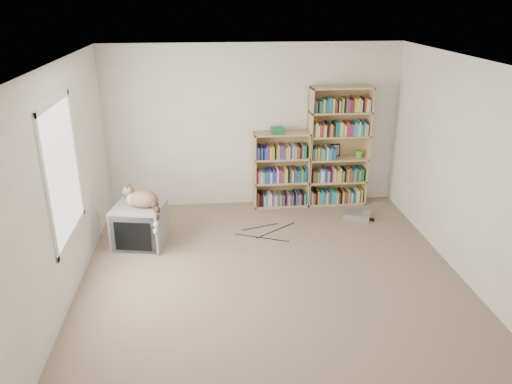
{
  "coord_description": "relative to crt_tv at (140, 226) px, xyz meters",
  "views": [
    {
      "loc": [
        -0.69,
        -4.95,
        3.14
      ],
      "look_at": [
        -0.11,
        1.0,
        0.77
      ],
      "focal_mm": 35.0,
      "sensor_mm": 36.0,
      "label": 1
    }
  ],
  "objects": [
    {
      "name": "bookcase_tall",
      "position": [
        2.95,
        1.19,
        0.61
      ],
      "size": [
        0.93,
        0.3,
        1.87
      ],
      "color": "tan",
      "rests_on": "floor"
    },
    {
      "name": "ceiling",
      "position": [
        1.64,
        -1.17,
        2.22
      ],
      "size": [
        4.5,
        5.0,
        0.02
      ],
      "primitive_type": "cube",
      "color": "white",
      "rests_on": "wall_back"
    },
    {
      "name": "wall_back",
      "position": [
        1.64,
        1.33,
        0.97
      ],
      "size": [
        4.5,
        0.02,
        2.5
      ],
      "primitive_type": "cube",
      "color": "white",
      "rests_on": "floor"
    },
    {
      "name": "wall_outlet",
      "position": [
        -0.6,
        0.34,
        0.04
      ],
      "size": [
        0.01,
        0.08,
        0.13
      ],
      "primitive_type": "cube",
      "color": "silver",
      "rests_on": "wall_left"
    },
    {
      "name": "wall_left",
      "position": [
        -0.61,
        -1.17,
        0.97
      ],
      "size": [
        0.02,
        5.0,
        2.5
      ],
      "primitive_type": "cube",
      "color": "white",
      "rests_on": "floor"
    },
    {
      "name": "bookcase_short",
      "position": [
        2.07,
        1.19,
        0.26
      ],
      "size": [
        0.86,
        0.3,
        1.19
      ],
      "color": "tan",
      "rests_on": "floor"
    },
    {
      "name": "floor_cables",
      "position": [
        2.04,
        0.25,
        -0.27
      ],
      "size": [
        1.2,
        0.7,
        0.01
      ],
      "primitive_type": null,
      "color": "black",
      "rests_on": "floor"
    },
    {
      "name": "green_mug",
      "position": [
        3.29,
        1.17,
        0.54
      ],
      "size": [
        0.1,
        0.1,
        0.11
      ],
      "primitive_type": "cylinder",
      "color": "#5CAB31",
      "rests_on": "bookcase_tall"
    },
    {
      "name": "book_stack",
      "position": [
        1.99,
        1.16,
        0.95
      ],
      "size": [
        0.19,
        0.25,
        0.08
      ],
      "primitive_type": "cube",
      "color": "#AC2D17",
      "rests_on": "bookcase_short"
    },
    {
      "name": "cat",
      "position": [
        0.1,
        -0.07,
        0.36
      ],
      "size": [
        0.56,
        0.59,
        0.49
      ],
      "rotation": [
        0.0,
        0.0,
        -0.34
      ],
      "color": "#372516",
      "rests_on": "crt_tv"
    },
    {
      "name": "wall_front",
      "position": [
        1.64,
        -3.67,
        0.97
      ],
      "size": [
        4.5,
        0.02,
        2.5
      ],
      "primitive_type": "cube",
      "color": "white",
      "rests_on": "floor"
    },
    {
      "name": "framed_print",
      "position": [
        2.93,
        1.27,
        0.58
      ],
      "size": [
        0.15,
        0.05,
        0.2
      ],
      "primitive_type": "cube",
      "rotation": [
        -0.17,
        0.0,
        0.0
      ],
      "color": "black",
      "rests_on": "bookcase_tall"
    },
    {
      "name": "dvd_player",
      "position": [
        3.14,
        0.55,
        -0.23
      ],
      "size": [
        0.46,
        0.41,
        0.09
      ],
      "primitive_type": "cube",
      "rotation": [
        0.0,
        0.0,
        -0.41
      ],
      "color": "#B4B4B9",
      "rests_on": "floor"
    },
    {
      "name": "crt_tv",
      "position": [
        0.0,
        0.0,
        0.0
      ],
      "size": [
        0.74,
        0.69,
        0.56
      ],
      "rotation": [
        0.0,
        0.0,
        -0.19
      ],
      "color": "gray",
      "rests_on": "floor"
    },
    {
      "name": "wall_right",
      "position": [
        3.89,
        -1.17,
        0.97
      ],
      "size": [
        0.02,
        5.0,
        2.5
      ],
      "primitive_type": "cube",
      "color": "white",
      "rests_on": "floor"
    },
    {
      "name": "floor",
      "position": [
        1.64,
        -1.17,
        -0.28
      ],
      "size": [
        4.5,
        5.0,
        0.01
      ],
      "primitive_type": "cube",
      "color": "gray",
      "rests_on": "ground"
    },
    {
      "name": "window",
      "position": [
        -0.6,
        -0.97,
        1.12
      ],
      "size": [
        0.02,
        1.22,
        1.52
      ],
      "primitive_type": "cube",
      "color": "white",
      "rests_on": "wall_left"
    }
  ]
}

